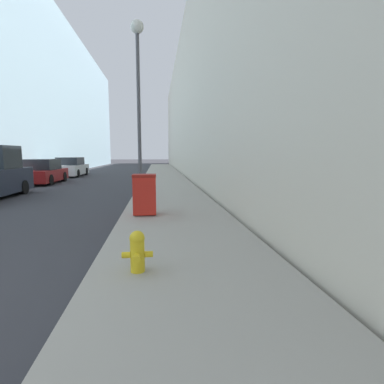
{
  "coord_description": "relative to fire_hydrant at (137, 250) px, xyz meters",
  "views": [
    {
      "loc": [
        4.74,
        -2.64,
        1.84
      ],
      "look_at": [
        7.25,
        19.22,
        -0.97
      ],
      "focal_mm": 28.0,
      "sensor_mm": 36.0,
      "label": 1
    }
  ],
  "objects": [
    {
      "name": "sidewalk_right",
      "position": [
        0.81,
        16.38,
        -0.38
      ],
      "size": [
        3.08,
        60.0,
        0.13
      ],
      "color": "#9E998E",
      "rests_on": "ground"
    },
    {
      "name": "building_right_stone",
      "position": [
        8.45,
        24.38,
        5.75
      ],
      "size": [
        12.0,
        60.0,
        12.4
      ],
      "color": "beige",
      "rests_on": "ground"
    },
    {
      "name": "fire_hydrant",
      "position": [
        0.0,
        0.0,
        0.0
      ],
      "size": [
        0.45,
        0.33,
        0.61
      ],
      "color": "yellow",
      "rests_on": "sidewalk_right"
    },
    {
      "name": "trash_bin",
      "position": [
        -0.06,
        4.16,
        0.27
      ],
      "size": [
        0.65,
        0.58,
        1.15
      ],
      "color": "red",
      "rests_on": "sidewalk_right"
    },
    {
      "name": "lamppost",
      "position": [
        -0.39,
        7.88,
        4.26
      ],
      "size": [
        0.51,
        0.51,
        6.73
      ],
      "color": "#4C4C51",
      "rests_on": "sidewalk_right"
    },
    {
      "name": "parked_sedan_near",
      "position": [
        -6.84,
        15.35,
        0.25
      ],
      "size": [
        1.95,
        4.33,
        1.52
      ],
      "color": "maroon",
      "rests_on": "ground"
    },
    {
      "name": "parked_sedan_far",
      "position": [
        -6.81,
        21.43,
        0.27
      ],
      "size": [
        1.96,
        4.73,
        1.56
      ],
      "color": "silver",
      "rests_on": "ground"
    }
  ]
}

